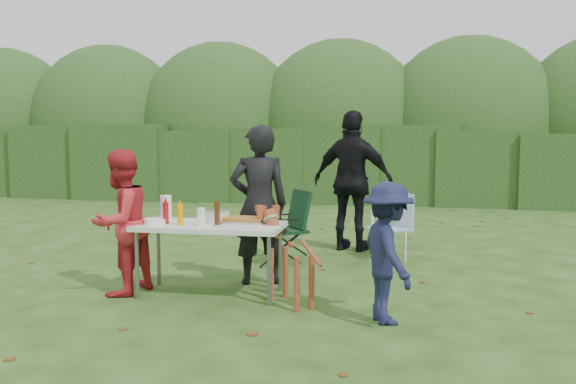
% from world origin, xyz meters
% --- Properties ---
extents(ground, '(80.00, 80.00, 0.00)m').
position_xyz_m(ground, '(0.00, 0.00, 0.00)').
color(ground, '#1E4211').
extents(hedge_row, '(22.00, 1.40, 1.70)m').
position_xyz_m(hedge_row, '(0.00, 8.00, 0.85)').
color(hedge_row, '#23471C').
rests_on(hedge_row, ground).
extents(shrub_backdrop, '(20.00, 2.60, 3.20)m').
position_xyz_m(shrub_backdrop, '(0.00, 9.60, 1.60)').
color(shrub_backdrop, '#3D6628').
rests_on(shrub_backdrop, ground).
extents(folding_table, '(1.50, 0.70, 0.74)m').
position_xyz_m(folding_table, '(-0.35, -0.21, 0.69)').
color(folding_table, silver).
rests_on(folding_table, ground).
extents(person_cook, '(0.75, 0.62, 1.75)m').
position_xyz_m(person_cook, '(0.04, 0.33, 0.88)').
color(person_cook, black).
rests_on(person_cook, ground).
extents(person_red_jacket, '(0.75, 0.86, 1.50)m').
position_xyz_m(person_red_jacket, '(-1.26, -0.34, 0.75)').
color(person_red_jacket, red).
rests_on(person_red_jacket, ground).
extents(person_black_puffy, '(1.24, 0.78, 1.96)m').
position_xyz_m(person_black_puffy, '(0.91, 2.36, 0.98)').
color(person_black_puffy, black).
rests_on(person_black_puffy, ground).
extents(child, '(0.74, 0.92, 1.25)m').
position_xyz_m(child, '(1.46, -0.80, 0.63)').
color(child, '#161A3D').
rests_on(child, ground).
extents(dog, '(0.92, 0.96, 0.90)m').
position_xyz_m(dog, '(0.53, -0.41, 0.45)').
color(dog, brown).
rests_on(dog, ground).
extents(camping_chair, '(0.81, 0.81, 0.93)m').
position_xyz_m(camping_chair, '(0.11, 1.45, 0.46)').
color(camping_chair, black).
rests_on(camping_chair, ground).
extents(lawn_chair, '(0.72, 0.72, 0.87)m').
position_xyz_m(lawn_chair, '(1.42, 1.92, 0.44)').
color(lawn_chair, '#3A7BBA').
rests_on(lawn_chair, ground).
extents(food_tray, '(0.45, 0.30, 0.02)m').
position_xyz_m(food_tray, '(-0.03, -0.06, 0.75)').
color(food_tray, '#B7B7BA').
rests_on(food_tray, folding_table).
extents(focaccia_bread, '(0.40, 0.26, 0.04)m').
position_xyz_m(focaccia_bread, '(-0.03, -0.06, 0.78)').
color(focaccia_bread, '#A16828').
rests_on(focaccia_bread, food_tray).
extents(mustard_bottle, '(0.06, 0.06, 0.20)m').
position_xyz_m(mustard_bottle, '(-0.62, -0.34, 0.84)').
color(mustard_bottle, '#F69C00').
rests_on(mustard_bottle, folding_table).
extents(ketchup_bottle, '(0.06, 0.06, 0.22)m').
position_xyz_m(ketchup_bottle, '(-0.80, -0.28, 0.85)').
color(ketchup_bottle, '#AA0C18').
rests_on(ketchup_bottle, folding_table).
extents(beer_bottle, '(0.06, 0.06, 0.24)m').
position_xyz_m(beer_bottle, '(-0.26, -0.26, 0.86)').
color(beer_bottle, '#47230F').
rests_on(beer_bottle, folding_table).
extents(paper_towel_roll, '(0.12, 0.12, 0.26)m').
position_xyz_m(paper_towel_roll, '(-0.90, -0.02, 0.87)').
color(paper_towel_roll, white).
rests_on(paper_towel_roll, folding_table).
extents(cup_stack, '(0.08, 0.08, 0.18)m').
position_xyz_m(cup_stack, '(-0.40, -0.36, 0.83)').
color(cup_stack, white).
rests_on(cup_stack, folding_table).
extents(pasta_bowl, '(0.26, 0.26, 0.10)m').
position_xyz_m(pasta_bowl, '(-0.33, -0.01, 0.79)').
color(pasta_bowl, silver).
rests_on(pasta_bowl, folding_table).
extents(plate_stack, '(0.24, 0.24, 0.05)m').
position_xyz_m(plate_stack, '(-0.91, -0.29, 0.77)').
color(plate_stack, white).
rests_on(plate_stack, folding_table).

